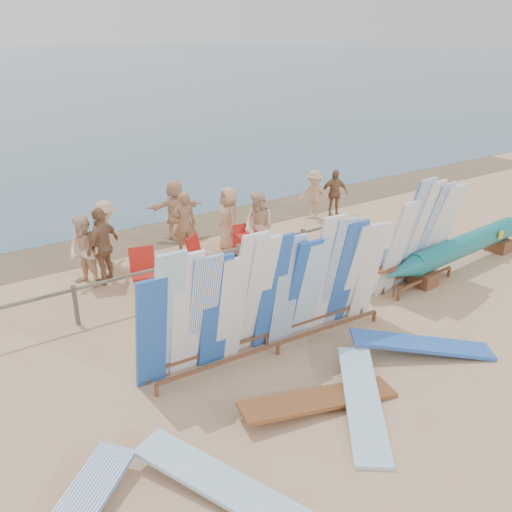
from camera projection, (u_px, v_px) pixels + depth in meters
ground at (236, 360)px, 10.09m from camera, size 160.00×160.00×0.00m
wet_sand_strip at (102, 244)px, 15.57m from camera, size 40.00×2.60×0.01m
fence at (164, 274)px, 12.13m from camera, size 12.08×0.08×0.90m
main_surfboard_rack at (272, 295)px, 9.97m from camera, size 5.27×0.95×2.60m
side_surfboard_rack at (422, 237)px, 12.59m from camera, size 2.47×0.93×2.79m
outrigger_canoe at (466, 246)px, 13.87m from camera, size 6.47×1.05×0.92m
vendor_table at (376, 280)px, 12.46m from camera, size 1.02×0.87×1.14m
flat_board_b at (362, 409)px, 8.78m from camera, size 2.08×2.48×0.32m
flat_board_a at (225, 494)px, 7.15m from camera, size 1.64×2.68×0.32m
flat_board_d at (421, 354)px, 10.26m from camera, size 2.55×1.95×0.44m
flat_board_c at (319, 407)px, 8.83m from camera, size 2.75×1.14×0.29m
beach_chair_left at (145, 277)px, 12.85m from camera, size 0.74×0.76×0.95m
beach_chair_right at (202, 262)px, 13.72m from camera, size 0.83×0.84×0.94m
stroller at (245, 248)px, 14.22m from camera, size 0.57×0.76×0.98m
beachgoer_6 at (229, 219)px, 14.87m from camera, size 0.61×0.96×1.81m
beachgoer_8 at (259, 226)px, 14.25m from camera, size 0.61×0.96×1.84m
beachgoer_10 at (334, 193)px, 17.67m from camera, size 1.00×0.74×1.57m
beachgoer_9 at (314, 195)px, 17.48m from camera, size 0.92×1.10×1.60m
beachgoer_3 at (106, 233)px, 13.93m from camera, size 1.12×1.11×1.72m
beachgoer_5 at (175, 209)px, 15.74m from camera, size 1.72×0.92×1.77m
beachgoer_4 at (103, 246)px, 12.88m from camera, size 1.19×1.01×1.90m
beachgoer_7 at (184, 224)px, 14.52m from camera, size 0.72×0.53×1.78m
beachgoer_2 at (85, 252)px, 12.72m from camera, size 0.73×0.94×1.75m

